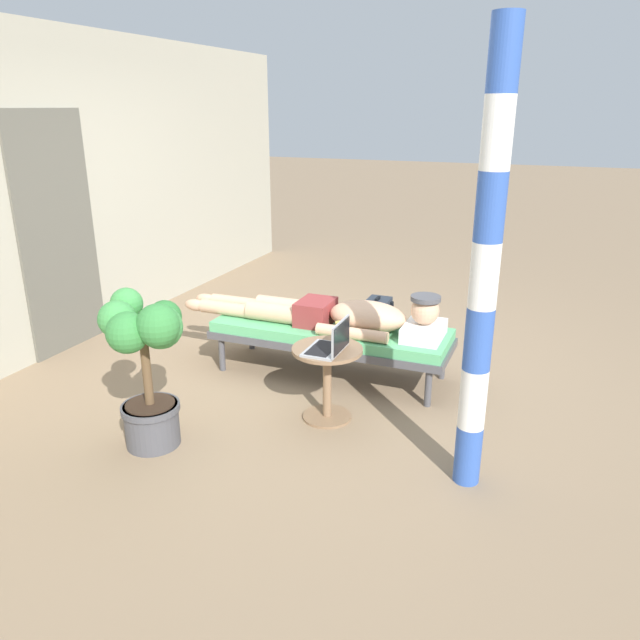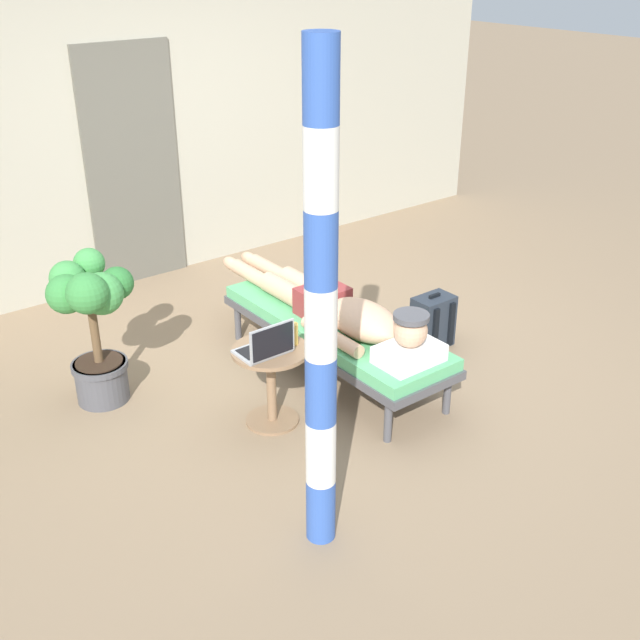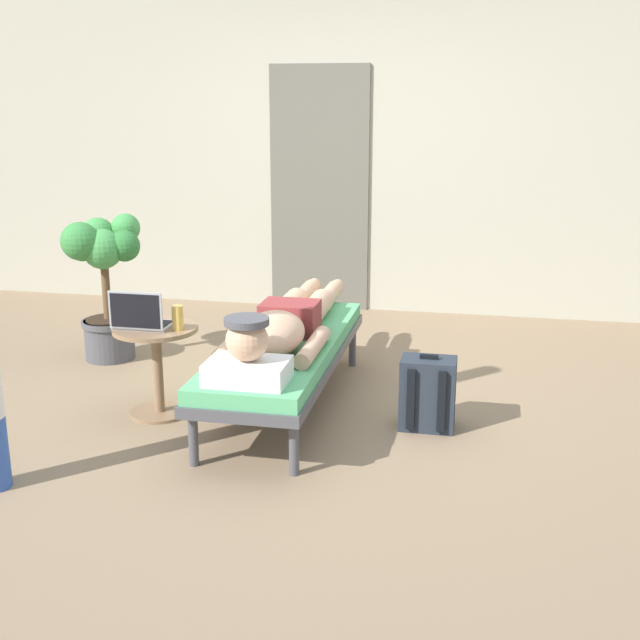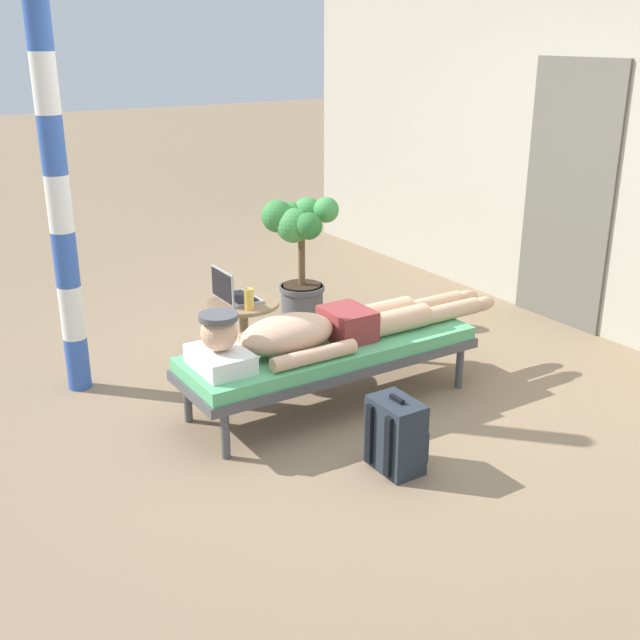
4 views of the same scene
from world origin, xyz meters
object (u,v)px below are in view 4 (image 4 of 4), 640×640
object	(u,v)px
lounge_chair	(330,353)
backpack	(396,435)
potted_plant	(299,246)
porch_post	(59,204)
laptop	(232,293)
drink_glass	(249,299)
side_table	(244,325)
person_reclining	(320,329)

from	to	relation	value
lounge_chair	backpack	world-z (taller)	backpack
potted_plant	porch_post	size ratio (longest dim) A/B	0.41
laptop	drink_glass	world-z (taller)	laptop
side_table	laptop	xyz separation A→B (m)	(-0.06, -0.05, 0.23)
lounge_chair	side_table	bearing A→B (deg)	-160.79
drink_glass	backpack	distance (m)	1.45
side_table	laptop	distance (m)	0.24
backpack	lounge_chair	bearing A→B (deg)	171.41
person_reclining	potted_plant	distance (m)	1.61
lounge_chair	person_reclining	bearing A→B (deg)	-90.00
person_reclining	potted_plant	xyz separation A→B (m)	(-1.44, 0.72, 0.10)
lounge_chair	potted_plant	distance (m)	1.60
side_table	laptop	size ratio (longest dim) A/B	1.69
backpack	person_reclining	bearing A→B (deg)	176.23
side_table	lounge_chair	bearing A→B (deg)	19.21
person_reclining	backpack	bearing A→B (deg)	-3.77
potted_plant	porch_post	xyz separation A→B (m)	(0.35, -1.91, 0.61)
side_table	drink_glass	distance (m)	0.28
laptop	backpack	xyz separation A→B (m)	(1.59, 0.17, -0.39)
laptop	porch_post	bearing A→B (deg)	-109.27
drink_glass	porch_post	xyz separation A→B (m)	(-0.55, -0.99, 0.64)
side_table	backpack	world-z (taller)	side_table
person_reclining	drink_glass	bearing A→B (deg)	-159.57
side_table	porch_post	world-z (taller)	porch_post
lounge_chair	backpack	size ratio (longest dim) A/B	4.49
side_table	porch_post	xyz separation A→B (m)	(-0.40, -1.02, 0.87)
person_reclining	laptop	distance (m)	0.79
potted_plant	backpack	bearing A→B (deg)	-18.64
side_table	potted_plant	xyz separation A→B (m)	(-0.75, 0.88, 0.26)
lounge_chair	drink_glass	size ratio (longest dim) A/B	13.66
person_reclining	laptop	size ratio (longest dim) A/B	7.00
drink_glass	potted_plant	world-z (taller)	potted_plant
lounge_chair	backpack	bearing A→B (deg)	-8.59
side_table	drink_glass	xyz separation A→B (m)	(0.15, -0.03, 0.24)
side_table	backpack	bearing A→B (deg)	4.25
lounge_chair	laptop	size ratio (longest dim) A/B	6.14
backpack	porch_post	bearing A→B (deg)	-149.54
side_table	potted_plant	size ratio (longest dim) A/B	0.52
drink_glass	porch_post	distance (m)	1.30
person_reclining	potted_plant	size ratio (longest dim) A/B	2.17
backpack	potted_plant	size ratio (longest dim) A/B	0.42
laptop	backpack	world-z (taller)	laptop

